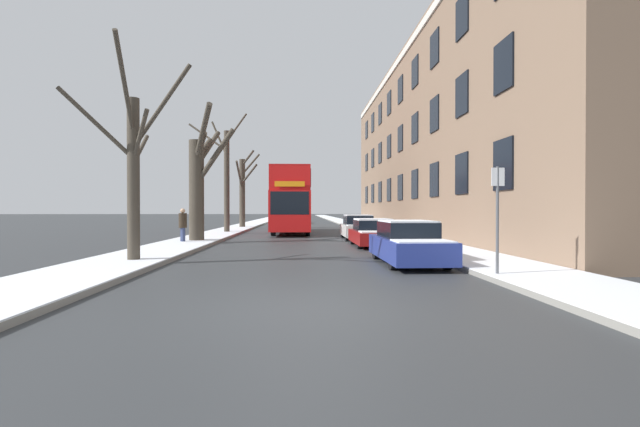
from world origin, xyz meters
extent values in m
plane|color=#303335|center=(0.00, 0.00, 0.00)|extent=(320.00, 320.00, 0.00)
cube|color=gray|center=(-5.66, 53.00, 0.07)|extent=(2.68, 130.00, 0.13)
cube|color=white|center=(-5.66, 53.00, 0.15)|extent=(2.65, 130.00, 0.03)
cube|color=gray|center=(5.66, 53.00, 0.07)|extent=(2.68, 130.00, 0.13)
cube|color=white|center=(5.66, 53.00, 0.15)|extent=(2.65, 130.00, 0.03)
cube|color=#7A604C|center=(11.50, 22.66, 6.50)|extent=(9.00, 39.36, 12.99)
cube|color=black|center=(6.97, 7.27, 3.29)|extent=(0.08, 1.40, 1.80)
cube|color=black|center=(6.97, 11.12, 3.29)|extent=(0.08, 1.40, 1.80)
cube|color=black|center=(6.97, 14.97, 3.29)|extent=(0.08, 1.40, 1.80)
cube|color=black|center=(6.97, 18.82, 3.29)|extent=(0.08, 1.40, 1.80)
cube|color=black|center=(6.97, 22.66, 3.29)|extent=(0.08, 1.40, 1.80)
cube|color=black|center=(6.97, 26.51, 3.29)|extent=(0.08, 1.40, 1.80)
cube|color=black|center=(6.97, 30.36, 3.29)|extent=(0.08, 1.40, 1.80)
cube|color=black|center=(6.97, 34.21, 3.29)|extent=(0.08, 1.40, 1.80)
cube|color=black|center=(6.97, 38.06, 3.29)|extent=(0.08, 1.40, 1.80)
cube|color=black|center=(6.97, 7.27, 6.76)|extent=(0.08, 1.40, 1.80)
cube|color=black|center=(6.97, 11.12, 6.76)|extent=(0.08, 1.40, 1.80)
cube|color=black|center=(6.97, 14.97, 6.76)|extent=(0.08, 1.40, 1.80)
cube|color=black|center=(6.97, 18.82, 6.76)|extent=(0.08, 1.40, 1.80)
cube|color=black|center=(6.97, 22.66, 6.76)|extent=(0.08, 1.40, 1.80)
cube|color=black|center=(6.97, 26.51, 6.76)|extent=(0.08, 1.40, 1.80)
cube|color=black|center=(6.97, 30.36, 6.76)|extent=(0.08, 1.40, 1.80)
cube|color=black|center=(6.97, 34.21, 6.76)|extent=(0.08, 1.40, 1.80)
cube|color=black|center=(6.97, 38.06, 6.76)|extent=(0.08, 1.40, 1.80)
cube|color=black|center=(6.97, 11.12, 10.22)|extent=(0.08, 1.40, 1.80)
cube|color=black|center=(6.97, 14.97, 10.22)|extent=(0.08, 1.40, 1.80)
cube|color=black|center=(6.97, 18.82, 10.22)|extent=(0.08, 1.40, 1.80)
cube|color=black|center=(6.97, 22.66, 10.22)|extent=(0.08, 1.40, 1.80)
cube|color=black|center=(6.97, 26.51, 10.22)|extent=(0.08, 1.40, 1.80)
cube|color=black|center=(6.97, 30.36, 10.22)|extent=(0.08, 1.40, 1.80)
cube|color=black|center=(6.97, 34.21, 10.22)|extent=(0.08, 1.40, 1.80)
cube|color=black|center=(6.97, 38.06, 10.22)|extent=(0.08, 1.40, 1.80)
cube|color=beige|center=(6.96, 22.66, 12.47)|extent=(0.12, 38.57, 0.44)
cylinder|color=#423A30|center=(-5.34, 6.14, 2.59)|extent=(0.37, 0.37, 5.17)
cylinder|color=#423A30|center=(-5.12, 4.99, 5.22)|extent=(0.57, 2.41, 2.35)
cylinder|color=#423A30|center=(-5.38, 6.87, 3.69)|extent=(0.22, 1.54, 1.20)
cylinder|color=#423A30|center=(-4.99, 5.77, 3.95)|extent=(0.85, 0.91, 1.49)
cylinder|color=#423A30|center=(-4.40, 5.91, 4.86)|extent=(2.00, 0.62, 2.53)
cylinder|color=#423A30|center=(-6.26, 5.74, 4.28)|extent=(1.98, 0.96, 2.05)
cylinder|color=#423A30|center=(-5.43, 14.65, 2.62)|extent=(0.75, 0.75, 5.24)
cylinder|color=#423A30|center=(-5.12, 14.16, 4.81)|extent=(0.96, 1.30, 1.50)
cylinder|color=#423A30|center=(-4.84, 13.44, 5.42)|extent=(1.49, 2.69, 2.40)
cylinder|color=#423A30|center=(-5.08, 15.69, 4.97)|extent=(1.01, 2.33, 2.26)
cylinder|color=#423A30|center=(-5.21, 15.28, 4.89)|extent=(0.74, 1.49, 1.34)
cylinder|color=#423A30|center=(-4.44, 14.28, 4.35)|extent=(2.26, 1.07, 2.80)
cylinder|color=#423A30|center=(-5.32, 22.99, 3.63)|extent=(0.38, 0.38, 7.26)
cylinder|color=#423A30|center=(-6.71, 23.35, 6.85)|extent=(2.89, 0.88, 2.09)
cylinder|color=#423A30|center=(-5.87, 23.22, 6.73)|extent=(1.27, 0.63, 2.55)
cylinder|color=#423A30|center=(-4.68, 23.35, 7.57)|extent=(1.45, 0.90, 2.18)
cylinder|color=#423A30|center=(-5.39, 31.57, 3.14)|extent=(0.52, 0.52, 6.27)
cylinder|color=#423A30|center=(-4.66, 30.80, 4.87)|extent=(1.66, 1.74, 1.65)
cylinder|color=#423A30|center=(-4.73, 32.56, 5.93)|extent=(1.54, 2.18, 2.17)
cylinder|color=#423A30|center=(-5.47, 30.41, 4.70)|extent=(0.36, 2.46, 2.42)
cylinder|color=#423A30|center=(-4.82, 30.94, 6.29)|extent=(1.35, 1.47, 1.31)
cube|color=red|center=(-0.78, 23.91, 1.62)|extent=(2.58, 11.07, 2.55)
cube|color=red|center=(-0.78, 23.91, 3.63)|extent=(2.53, 10.85, 1.47)
cube|color=#B31212|center=(-0.78, 23.91, 4.42)|extent=(2.53, 10.85, 0.12)
cube|color=black|center=(-0.78, 23.91, 2.11)|extent=(2.61, 9.75, 1.33)
cube|color=black|center=(-0.78, 23.91, 3.70)|extent=(2.61, 9.75, 1.12)
cube|color=black|center=(-0.78, 18.39, 2.11)|extent=(2.33, 0.06, 1.39)
cube|color=orange|center=(-0.78, 18.38, 3.26)|extent=(1.81, 0.05, 0.32)
cylinder|color=black|center=(-1.90, 20.59, 0.51)|extent=(0.30, 1.02, 1.02)
cylinder|color=black|center=(0.34, 20.59, 0.51)|extent=(0.30, 1.02, 1.02)
cylinder|color=black|center=(-1.90, 27.01, 0.51)|extent=(0.30, 1.02, 1.02)
cylinder|color=black|center=(0.34, 27.01, 0.51)|extent=(0.30, 1.02, 1.02)
cube|color=navy|center=(3.25, 5.88, 0.49)|extent=(1.76, 4.44, 0.64)
cube|color=black|center=(3.25, 6.06, 1.06)|extent=(1.52, 2.22, 0.50)
cube|color=white|center=(3.25, 6.06, 1.34)|extent=(1.48, 2.11, 0.05)
cube|color=white|center=(3.25, 4.30, 0.83)|extent=(1.59, 1.16, 0.04)
cylinder|color=black|center=(2.48, 4.55, 0.33)|extent=(0.20, 0.66, 0.66)
cylinder|color=black|center=(4.02, 4.55, 0.33)|extent=(0.20, 0.66, 0.66)
cylinder|color=black|center=(2.48, 7.21, 0.33)|extent=(0.20, 0.66, 0.66)
cylinder|color=black|center=(4.02, 7.21, 0.33)|extent=(0.20, 0.66, 0.66)
cube|color=maroon|center=(3.25, 12.31, 0.45)|extent=(1.84, 4.24, 0.55)
cube|color=black|center=(3.25, 12.48, 0.97)|extent=(1.58, 2.12, 0.49)
cube|color=white|center=(3.25, 12.48, 1.25)|extent=(1.55, 2.01, 0.07)
cube|color=white|center=(3.25, 10.80, 0.75)|extent=(1.66, 1.11, 0.06)
cylinder|color=black|center=(2.44, 11.04, 0.32)|extent=(0.20, 0.64, 0.64)
cylinder|color=black|center=(4.06, 11.04, 0.32)|extent=(0.20, 0.64, 0.64)
cylinder|color=black|center=(2.44, 13.58, 0.32)|extent=(0.20, 0.64, 0.64)
cylinder|color=black|center=(4.06, 13.58, 0.32)|extent=(0.20, 0.64, 0.64)
cube|color=silver|center=(3.25, 17.47, 0.49)|extent=(1.76, 4.33, 0.65)
cube|color=black|center=(3.25, 17.64, 1.09)|extent=(1.52, 2.16, 0.54)
cube|color=white|center=(3.25, 17.64, 1.38)|extent=(1.48, 2.05, 0.05)
cube|color=white|center=(3.25, 15.93, 0.84)|extent=(1.59, 1.13, 0.04)
cylinder|color=black|center=(2.48, 16.17, 0.33)|extent=(0.20, 0.66, 0.66)
cylinder|color=black|center=(4.02, 16.17, 0.33)|extent=(0.20, 0.66, 0.66)
cylinder|color=black|center=(2.48, 18.77, 0.33)|extent=(0.20, 0.66, 0.66)
cylinder|color=black|center=(4.02, 18.77, 0.33)|extent=(0.20, 0.66, 0.66)
cube|color=white|center=(-2.70, 45.79, 1.37)|extent=(1.91, 5.49, 2.29)
cube|color=black|center=(-2.70, 43.06, 1.91)|extent=(1.68, 0.06, 1.01)
cylinder|color=black|center=(-3.54, 44.03, 0.34)|extent=(0.22, 0.68, 0.68)
cylinder|color=black|center=(-1.86, 44.03, 0.34)|extent=(0.22, 0.68, 0.68)
cylinder|color=black|center=(-3.54, 47.55, 0.34)|extent=(0.22, 0.68, 0.68)
cylinder|color=black|center=(-1.86, 47.55, 0.34)|extent=(0.22, 0.68, 0.68)
cylinder|color=navy|center=(-5.93, 13.81, 0.41)|extent=(0.18, 0.18, 0.82)
cylinder|color=navy|center=(-5.84, 13.66, 0.41)|extent=(0.18, 0.18, 0.82)
cylinder|color=#2D2319|center=(-5.88, 13.74, 1.18)|extent=(0.38, 0.38, 0.72)
sphere|color=tan|center=(-5.88, 13.74, 1.65)|extent=(0.23, 0.23, 0.23)
cylinder|color=#4C4F54|center=(4.62, 2.71, 1.37)|extent=(0.07, 0.07, 2.75)
cube|color=silver|center=(4.62, 2.69, 2.50)|extent=(0.32, 0.02, 0.44)
camera|label=1|loc=(-0.15, -7.41, 1.71)|focal=24.00mm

